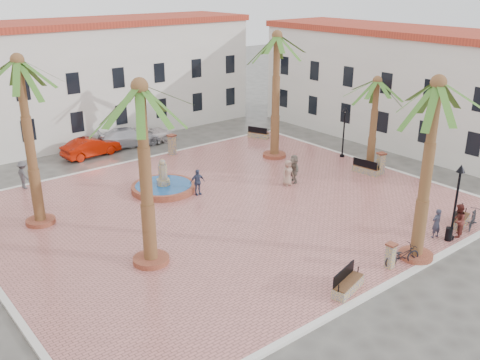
{
  "coord_description": "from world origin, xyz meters",
  "views": [
    {
      "loc": [
        -17.28,
        -22.69,
        12.69
      ],
      "look_at": [
        1.0,
        0.0,
        1.6
      ],
      "focal_mm": 40.0,
      "sensor_mm": 36.0,
      "label": 1
    }
  ],
  "objects_px": {
    "fountain": "(164,186)",
    "palm_nw": "(20,79)",
    "palm_e": "(376,92)",
    "bicycle_a": "(402,255)",
    "bollard_e": "(381,163)",
    "pedestrian_fountain_a": "(288,173)",
    "cyclist_b": "(458,221)",
    "palm_sw": "(141,108)",
    "palm_ne": "(277,50)",
    "bollard_se": "(391,255)",
    "bicycle_b": "(473,219)",
    "cyclist_a": "(436,223)",
    "car_white": "(146,135)",
    "bollard_n": "(172,144)",
    "car_red": "(91,147)",
    "car_silver": "(130,137)",
    "palm_s": "(436,103)",
    "bench_s": "(348,285)",
    "lamppost_e": "(344,123)",
    "pedestrian_fountain_b": "(197,182)",
    "pedestrian_east": "(294,169)",
    "bench_e": "(366,169)",
    "bench_se": "(461,220)",
    "lamppost_s": "(458,189)",
    "pedestrian_north": "(23,175)",
    "litter_bin": "(449,234)",
    "bench_ne": "(258,135)"
  },
  "relations": [
    {
      "from": "fountain",
      "to": "palm_nw",
      "type": "height_order",
      "value": "palm_nw"
    },
    {
      "from": "bicycle_b",
      "to": "pedestrian_north",
      "type": "height_order",
      "value": "pedestrian_north"
    },
    {
      "from": "lamppost_s",
      "to": "pedestrian_fountain_a",
      "type": "xyz_separation_m",
      "value": [
        -1.24,
        10.74,
        -1.9
      ]
    },
    {
      "from": "palm_ne",
      "to": "bollard_se",
      "type": "height_order",
      "value": "palm_ne"
    },
    {
      "from": "bicycle_a",
      "to": "cyclist_b",
      "type": "height_order",
      "value": "cyclist_b"
    },
    {
      "from": "bicycle_b",
      "to": "car_red",
      "type": "bearing_deg",
      "value": 3.96
    },
    {
      "from": "palm_e",
      "to": "bench_se",
      "type": "distance_m",
      "value": 10.87
    },
    {
      "from": "palm_nw",
      "to": "bicycle_b",
      "type": "bearing_deg",
      "value": -40.34
    },
    {
      "from": "palm_sw",
      "to": "cyclist_b",
      "type": "relative_size",
      "value": 4.87
    },
    {
      "from": "palm_e",
      "to": "pedestrian_fountain_b",
      "type": "distance_m",
      "value": 13.47
    },
    {
      "from": "bench_e",
      "to": "bench_ne",
      "type": "distance_m",
      "value": 11.16
    },
    {
      "from": "bicycle_a",
      "to": "car_silver",
      "type": "relative_size",
      "value": 0.37
    },
    {
      "from": "bench_se",
      "to": "pedestrian_fountain_b",
      "type": "height_order",
      "value": "pedestrian_fountain_b"
    },
    {
      "from": "bollard_n",
      "to": "car_red",
      "type": "relative_size",
      "value": 0.35
    },
    {
      "from": "pedestrian_fountain_b",
      "to": "bollard_n",
      "type": "bearing_deg",
      "value": 77.09
    },
    {
      "from": "pedestrian_north",
      "to": "pedestrian_east",
      "type": "distance_m",
      "value": 17.16
    },
    {
      "from": "pedestrian_fountain_a",
      "to": "bench_se",
      "type": "bearing_deg",
      "value": -69.62
    },
    {
      "from": "bollard_se",
      "to": "bollard_e",
      "type": "bearing_deg",
      "value": 39.31
    },
    {
      "from": "bollard_e",
      "to": "pedestrian_fountain_a",
      "type": "distance_m",
      "value": 6.79
    },
    {
      "from": "palm_s",
      "to": "bench_s",
      "type": "bearing_deg",
      "value": 178.64
    },
    {
      "from": "bollard_e",
      "to": "bicycle_b",
      "type": "height_order",
      "value": "bollard_e"
    },
    {
      "from": "bollard_n",
      "to": "car_silver",
      "type": "bearing_deg",
      "value": 105.18
    },
    {
      "from": "palm_e",
      "to": "pedestrian_east",
      "type": "relative_size",
      "value": 3.48
    },
    {
      "from": "palm_sw",
      "to": "palm_e",
      "type": "height_order",
      "value": "palm_sw"
    },
    {
      "from": "bench_e",
      "to": "cyclist_b",
      "type": "relative_size",
      "value": 1.11
    },
    {
      "from": "palm_e",
      "to": "lamppost_e",
      "type": "distance_m",
      "value": 4.06
    },
    {
      "from": "bench_e",
      "to": "bench_se",
      "type": "bearing_deg",
      "value": 155.96
    },
    {
      "from": "palm_sw",
      "to": "cyclist_a",
      "type": "xyz_separation_m",
      "value": [
        12.68,
        -6.91,
        -6.58
      ]
    },
    {
      "from": "bench_ne",
      "to": "lamppost_s",
      "type": "bearing_deg",
      "value": 143.23
    },
    {
      "from": "cyclist_a",
      "to": "cyclist_b",
      "type": "height_order",
      "value": "cyclist_b"
    },
    {
      "from": "bollard_e",
      "to": "bench_e",
      "type": "bearing_deg",
      "value": 134.08
    },
    {
      "from": "bollard_e",
      "to": "car_white",
      "type": "distance_m",
      "value": 18.89
    },
    {
      "from": "cyclist_a",
      "to": "pedestrian_east",
      "type": "bearing_deg",
      "value": -77.61
    },
    {
      "from": "palm_sw",
      "to": "bollard_se",
      "type": "xyz_separation_m",
      "value": [
        8.29,
        -7.34,
        -6.73
      ]
    },
    {
      "from": "bollard_n",
      "to": "car_white",
      "type": "relative_size",
      "value": 0.34
    },
    {
      "from": "palm_sw",
      "to": "lamppost_e",
      "type": "relative_size",
      "value": 2.27
    },
    {
      "from": "bollard_e",
      "to": "car_white",
      "type": "xyz_separation_m",
      "value": [
        -8.44,
        16.9,
        -0.29
      ]
    },
    {
      "from": "litter_bin",
      "to": "pedestrian_east",
      "type": "distance_m",
      "value": 10.92
    },
    {
      "from": "pedestrian_fountain_a",
      "to": "lamppost_e",
      "type": "bearing_deg",
      "value": 15.78
    },
    {
      "from": "cyclist_b",
      "to": "pedestrian_north",
      "type": "relative_size",
      "value": 0.99
    },
    {
      "from": "palm_sw",
      "to": "bollard_e",
      "type": "relative_size",
      "value": 5.76
    },
    {
      "from": "pedestrian_north",
      "to": "car_red",
      "type": "xyz_separation_m",
      "value": [
        6.22,
        3.87,
        -0.33
      ]
    },
    {
      "from": "bench_s",
      "to": "bench_e",
      "type": "distance_m",
      "value": 15.17
    },
    {
      "from": "lamppost_s",
      "to": "pedestrian_east",
      "type": "xyz_separation_m",
      "value": [
        -0.57,
        10.9,
        -1.81
      ]
    },
    {
      "from": "lamppost_e",
      "to": "bollard_se",
      "type": "relative_size",
      "value": 3.1
    },
    {
      "from": "palm_ne",
      "to": "bollard_se",
      "type": "xyz_separation_m",
      "value": [
        -6.86,
        -15.4,
        -7.18
      ]
    },
    {
      "from": "palm_e",
      "to": "bicycle_a",
      "type": "bearing_deg",
      "value": -135.57
    },
    {
      "from": "cyclist_b",
      "to": "pedestrian_fountain_b",
      "type": "bearing_deg",
      "value": -77.85
    },
    {
      "from": "bollard_n",
      "to": "car_red",
      "type": "bearing_deg",
      "value": 140.78
    },
    {
      "from": "palm_nw",
      "to": "pedestrian_fountain_b",
      "type": "relative_size",
      "value": 5.57
    }
  ]
}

